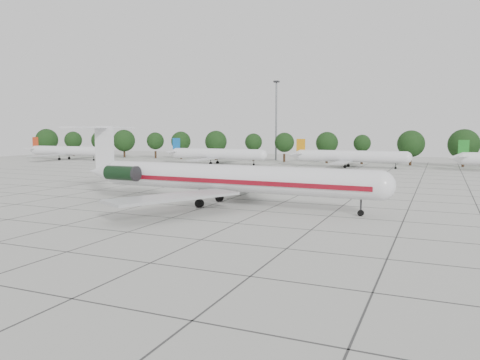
{
  "coord_description": "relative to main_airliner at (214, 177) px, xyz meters",
  "views": [
    {
      "loc": [
        19.45,
        -52.33,
        9.82
      ],
      "look_at": [
        -3.8,
        1.64,
        3.5
      ],
      "focal_mm": 35.0,
      "sensor_mm": 36.0,
      "label": 1
    }
  ],
  "objects": [
    {
      "name": "bg_airliner_b",
      "position": [
        -31.56,
        65.05,
        -0.76
      ],
      "size": [
        28.24,
        27.2,
        7.4
      ],
      "color": "silver",
      "rests_on": "ground"
    },
    {
      "name": "bg_airliner_c",
      "position": [
        5.44,
        68.35,
        -0.76
      ],
      "size": [
        28.24,
        27.2,
        7.4
      ],
      "color": "silver",
      "rests_on": "ground"
    },
    {
      "name": "apron_joints",
      "position": [
        7.76,
        12.79,
        -3.66
      ],
      "size": [
        170.0,
        170.0,
        0.02
      ],
      "primitive_type": "cube",
      "color": "#383838",
      "rests_on": "ground"
    },
    {
      "name": "ground",
      "position": [
        7.76,
        -2.21,
        -3.67
      ],
      "size": [
        260.0,
        260.0,
        0.0
      ],
      "primitive_type": "plane",
      "color": "beige",
      "rests_on": "ground"
    },
    {
      "name": "tree_line",
      "position": [
        -3.92,
        82.79,
        2.31
      ],
      "size": [
        249.86,
        8.44,
        10.22
      ],
      "color": "#332114",
      "rests_on": "ground"
    },
    {
      "name": "bg_airliner_a",
      "position": [
        -86.14,
        63.85,
        -0.76
      ],
      "size": [
        28.24,
        27.2,
        7.4
      ],
      "color": "silver",
      "rests_on": "ground"
    },
    {
      "name": "floodlight_mast",
      "position": [
        -22.24,
        89.79,
        10.62
      ],
      "size": [
        1.6,
        1.6,
        25.45
      ],
      "color": "slate",
      "rests_on": "ground"
    },
    {
      "name": "main_airliner",
      "position": [
        0.0,
        0.0,
        0.0
      ],
      "size": [
        44.3,
        34.79,
        10.38
      ],
      "rotation": [
        0.0,
        0.0,
        -0.04
      ],
      "color": "silver",
      "rests_on": "ground"
    }
  ]
}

